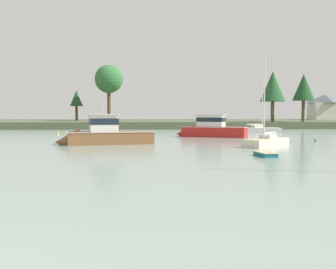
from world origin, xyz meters
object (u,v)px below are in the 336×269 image
(mooring_buoy_yellow, at_px, (58,133))
(sailboat_grey, at_px, (259,132))
(sailboat_cream, at_px, (266,144))
(cruiser_wood, at_px, (100,138))
(mooring_buoy_green, at_px, (315,141))
(cruiser_red, at_px, (208,131))
(dinghy_teal, at_px, (265,155))

(mooring_buoy_yellow, bearing_deg, sailboat_grey, 1.59)
(mooring_buoy_yellow, bearing_deg, sailboat_cream, -45.14)
(cruiser_wood, distance_m, mooring_buoy_green, 24.83)
(cruiser_red, relative_size, mooring_buoy_green, 27.05)
(sailboat_grey, bearing_deg, cruiser_red, -133.96)
(dinghy_teal, bearing_deg, sailboat_grey, 75.37)
(dinghy_teal, relative_size, mooring_buoy_yellow, 5.66)
(sailboat_cream, bearing_deg, mooring_buoy_green, 40.31)
(cruiser_red, bearing_deg, cruiser_wood, -136.13)
(sailboat_grey, distance_m, mooring_buoy_green, 20.36)
(sailboat_cream, height_order, cruiser_red, sailboat_cream)
(sailboat_cream, relative_size, cruiser_wood, 0.88)
(cruiser_red, xyz_separation_m, mooring_buoy_yellow, (-22.56, 9.42, -0.68))
(sailboat_cream, height_order, sailboat_grey, sailboat_grey)
(cruiser_red, xyz_separation_m, mooring_buoy_green, (11.08, -10.00, -0.69))
(sailboat_cream, bearing_deg, cruiser_wood, 168.11)
(cruiser_red, height_order, dinghy_teal, cruiser_red)
(cruiser_wood, distance_m, mooring_buoy_yellow, 24.20)
(sailboat_grey, relative_size, cruiser_red, 1.10)
(cruiser_red, bearing_deg, sailboat_grey, 46.04)
(sailboat_cream, relative_size, sailboat_grey, 0.83)
(sailboat_grey, bearing_deg, dinghy_teal, -104.63)
(cruiser_red, bearing_deg, sailboat_cream, -78.69)
(cruiser_wood, height_order, mooring_buoy_yellow, cruiser_wood)
(sailboat_cream, height_order, mooring_buoy_yellow, sailboat_cream)
(cruiser_wood, xyz_separation_m, cruiser_red, (13.56, 13.03, 0.05))
(sailboat_cream, distance_m, dinghy_teal, 10.15)
(cruiser_wood, height_order, sailboat_grey, sailboat_grey)
(cruiser_red, bearing_deg, mooring_buoy_yellow, 157.34)
(sailboat_grey, height_order, cruiser_red, sailboat_grey)
(dinghy_teal, bearing_deg, cruiser_wood, 136.44)
(cruiser_red, bearing_deg, mooring_buoy_green, -42.07)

